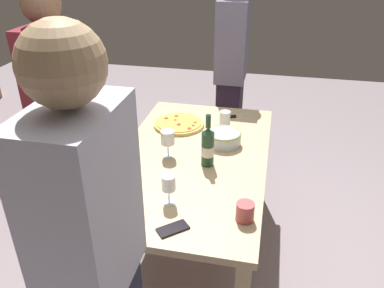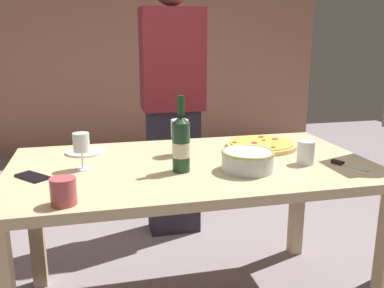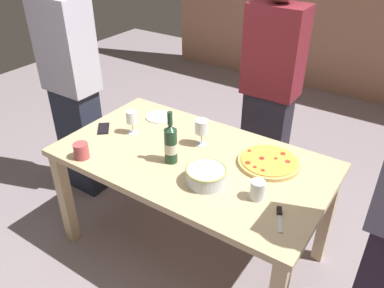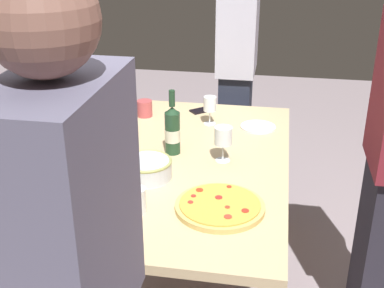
{
  "view_description": "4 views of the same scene",
  "coord_description": "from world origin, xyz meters",
  "px_view_note": "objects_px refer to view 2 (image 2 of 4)",
  "views": [
    {
      "loc": [
        -2.0,
        -0.43,
        1.94
      ],
      "look_at": [
        0.0,
        0.0,
        0.84
      ],
      "focal_mm": 36.47,
      "sensor_mm": 36.0,
      "label": 1
    },
    {
      "loc": [
        -0.41,
        -1.74,
        1.29
      ],
      "look_at": [
        0.0,
        0.0,
        0.84
      ],
      "focal_mm": 38.95,
      "sensor_mm": 36.0,
      "label": 2
    },
    {
      "loc": [
        1.06,
        -1.58,
        2.02
      ],
      "look_at": [
        0.0,
        0.0,
        0.84
      ],
      "focal_mm": 36.32,
      "sensor_mm": 36.0,
      "label": 3
    },
    {
      "loc": [
        2.13,
        0.38,
        1.81
      ],
      "look_at": [
        0.0,
        0.0,
        0.84
      ],
      "focal_mm": 47.78,
      "sensor_mm": 36.0,
      "label": 4
    }
  ],
  "objects_px": {
    "dining_table": "(192,182)",
    "cup_ceramic": "(63,191)",
    "wine_glass_by_bottle": "(180,130)",
    "side_plate": "(86,152)",
    "pizza": "(261,145)",
    "wine_bottle": "(181,143)",
    "cell_phone": "(32,177)",
    "wine_glass_near_pizza": "(81,144)",
    "cup_amber": "(306,153)",
    "serving_bowl": "(248,160)",
    "pizza_knife": "(344,165)",
    "person_guest_left": "(173,104)"
  },
  "relations": [
    {
      "from": "wine_glass_by_bottle",
      "to": "side_plate",
      "type": "distance_m",
      "value": 0.47
    },
    {
      "from": "dining_table",
      "to": "cup_ceramic",
      "type": "relative_size",
      "value": 17.16
    },
    {
      "from": "cup_amber",
      "to": "cup_ceramic",
      "type": "height_order",
      "value": "cup_amber"
    },
    {
      "from": "serving_bowl",
      "to": "cup_amber",
      "type": "height_order",
      "value": "cup_amber"
    },
    {
      "from": "wine_bottle",
      "to": "cell_phone",
      "type": "xyz_separation_m",
      "value": [
        -0.6,
        0.05,
        -0.12
      ]
    },
    {
      "from": "wine_bottle",
      "to": "pizza_knife",
      "type": "bearing_deg",
      "value": -7.4
    },
    {
      "from": "serving_bowl",
      "to": "side_plate",
      "type": "height_order",
      "value": "serving_bowl"
    },
    {
      "from": "serving_bowl",
      "to": "wine_bottle",
      "type": "xyz_separation_m",
      "value": [
        -0.27,
        0.06,
        0.07
      ]
    },
    {
      "from": "wine_glass_near_pizza",
      "to": "cell_phone",
      "type": "relative_size",
      "value": 1.1
    },
    {
      "from": "person_guest_left",
      "to": "cell_phone",
      "type": "bearing_deg",
      "value": -33.0
    },
    {
      "from": "dining_table",
      "to": "wine_glass_by_bottle",
      "type": "relative_size",
      "value": 9.4
    },
    {
      "from": "wine_glass_near_pizza",
      "to": "cup_amber",
      "type": "bearing_deg",
      "value": -8.78
    },
    {
      "from": "dining_table",
      "to": "pizza",
      "type": "distance_m",
      "value": 0.46
    },
    {
      "from": "dining_table",
      "to": "pizza",
      "type": "bearing_deg",
      "value": 24.22
    },
    {
      "from": "wine_bottle",
      "to": "person_guest_left",
      "type": "height_order",
      "value": "person_guest_left"
    },
    {
      "from": "wine_bottle",
      "to": "side_plate",
      "type": "xyz_separation_m",
      "value": [
        -0.39,
        0.39,
        -0.12
      ]
    },
    {
      "from": "pizza",
      "to": "dining_table",
      "type": "bearing_deg",
      "value": -155.78
    },
    {
      "from": "serving_bowl",
      "to": "wine_glass_near_pizza",
      "type": "relative_size",
      "value": 1.41
    },
    {
      "from": "wine_bottle",
      "to": "person_guest_left",
      "type": "distance_m",
      "value": 1.02
    },
    {
      "from": "pizza",
      "to": "cup_amber",
      "type": "distance_m",
      "value": 0.33
    },
    {
      "from": "person_guest_left",
      "to": "wine_glass_by_bottle",
      "type": "bearing_deg",
      "value": -2.94
    },
    {
      "from": "dining_table",
      "to": "side_plate",
      "type": "bearing_deg",
      "value": 148.59
    },
    {
      "from": "pizza",
      "to": "cell_phone",
      "type": "xyz_separation_m",
      "value": [
        -1.08,
        -0.24,
        -0.01
      ]
    },
    {
      "from": "wine_glass_by_bottle",
      "to": "side_plate",
      "type": "relative_size",
      "value": 0.89
    },
    {
      "from": "cup_amber",
      "to": "person_guest_left",
      "type": "height_order",
      "value": "person_guest_left"
    },
    {
      "from": "cell_phone",
      "to": "wine_glass_near_pizza",
      "type": "bearing_deg",
      "value": -21.39
    },
    {
      "from": "wine_glass_by_bottle",
      "to": "pizza_knife",
      "type": "xyz_separation_m",
      "value": [
        0.66,
        -0.34,
        -0.11
      ]
    },
    {
      "from": "wine_glass_by_bottle",
      "to": "cup_ceramic",
      "type": "distance_m",
      "value": 0.72
    },
    {
      "from": "cup_amber",
      "to": "pizza_knife",
      "type": "height_order",
      "value": "cup_amber"
    },
    {
      "from": "side_plate",
      "to": "cell_phone",
      "type": "xyz_separation_m",
      "value": [
        -0.2,
        -0.34,
        0.0
      ]
    },
    {
      "from": "pizza",
      "to": "wine_glass_near_pizza",
      "type": "xyz_separation_m",
      "value": [
        -0.88,
        -0.17,
        0.1
      ]
    },
    {
      "from": "pizza",
      "to": "wine_bottle",
      "type": "xyz_separation_m",
      "value": [
        -0.48,
        -0.29,
        0.11
      ]
    },
    {
      "from": "serving_bowl",
      "to": "cup_amber",
      "type": "relative_size",
      "value": 2.16
    },
    {
      "from": "cell_phone",
      "to": "wine_bottle",
      "type": "bearing_deg",
      "value": -46.31
    },
    {
      "from": "cup_ceramic",
      "to": "cup_amber",
      "type": "bearing_deg",
      "value": 13.11
    },
    {
      "from": "dining_table",
      "to": "side_plate",
      "type": "xyz_separation_m",
      "value": [
        -0.46,
        0.28,
        0.1
      ]
    },
    {
      "from": "serving_bowl",
      "to": "cup_amber",
      "type": "bearing_deg",
      "value": 6.5
    },
    {
      "from": "cell_phone",
      "to": "dining_table",
      "type": "bearing_deg",
      "value": -36.56
    },
    {
      "from": "cup_ceramic",
      "to": "dining_table",
      "type": "bearing_deg",
      "value": 34.89
    },
    {
      "from": "pizza",
      "to": "wine_glass_by_bottle",
      "type": "xyz_separation_m",
      "value": [
        -0.43,
        -0.04,
        0.11
      ]
    },
    {
      "from": "pizza_knife",
      "to": "wine_glass_near_pizza",
      "type": "bearing_deg",
      "value": 169.04
    },
    {
      "from": "serving_bowl",
      "to": "pizza_knife",
      "type": "distance_m",
      "value": 0.44
    },
    {
      "from": "dining_table",
      "to": "cell_phone",
      "type": "distance_m",
      "value": 0.68
    },
    {
      "from": "wine_glass_near_pizza",
      "to": "side_plate",
      "type": "bearing_deg",
      "value": 88.03
    },
    {
      "from": "side_plate",
      "to": "wine_glass_by_bottle",
      "type": "bearing_deg",
      "value": -17.86
    },
    {
      "from": "dining_table",
      "to": "wine_glass_by_bottle",
      "type": "height_order",
      "value": "wine_glass_by_bottle"
    },
    {
      "from": "pizza",
      "to": "wine_glass_by_bottle",
      "type": "distance_m",
      "value": 0.45
    },
    {
      "from": "wine_glass_near_pizza",
      "to": "pizza",
      "type": "bearing_deg",
      "value": 10.79
    },
    {
      "from": "wine_glass_near_pizza",
      "to": "pizza_knife",
      "type": "height_order",
      "value": "wine_glass_near_pizza"
    },
    {
      "from": "pizza",
      "to": "person_guest_left",
      "type": "distance_m",
      "value": 0.79
    }
  ]
}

